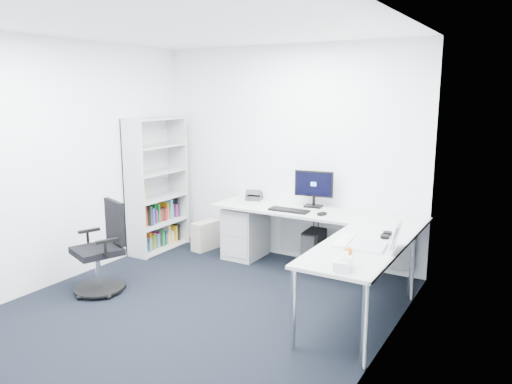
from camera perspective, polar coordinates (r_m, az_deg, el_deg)
The scene contains 21 objects.
ground at distance 5.02m, azimuth -7.76°, elevation -13.75°, with size 4.20×4.20×0.00m, color black.
ceiling at distance 4.59m, azimuth -8.70°, elevation 18.47°, with size 4.20×4.20×0.00m, color white.
wall_back at distance 6.38m, azimuth 3.60°, elevation 4.39°, with size 3.60×0.02×2.70m, color white.
wall_left at distance 5.90m, azimuth -22.09°, elevation 3.00°, with size 0.02×4.20×2.70m, color white.
wall_right at distance 3.79m, azimuth 13.70°, elevation -0.74°, with size 0.02×4.20×2.70m, color white.
l_desk at distance 5.73m, azimuth 5.25°, elevation -6.46°, with size 2.54×1.42×0.74m, color #B6B8B8, non-canonical shape.
drawer_pedestal at distance 6.52m, azimuth -1.23°, elevation -4.59°, with size 0.43×0.54×0.66m, color #B6B8B8.
bookshelf at distance 6.82m, azimuth -11.27°, elevation 0.80°, with size 0.35×0.90×1.80m, color #B3B5B5, non-canonical shape.
task_chair at distance 5.59m, azimuth -17.75°, elevation -6.16°, with size 0.55×0.55×0.98m, color black, non-canonical shape.
black_pc_tower at distance 6.26m, azimuth 6.81°, elevation -6.31°, with size 0.21×0.47×0.46m, color black.
beige_pc_tower at distance 6.89m, azimuth -5.74°, elevation -4.95°, with size 0.18×0.41×0.39m, color #BAB09E.
power_strip at distance 6.24m, azimuth 11.38°, elevation -8.57°, with size 0.32×0.05×0.04m, color white.
monitor at distance 6.09m, azimuth 6.60°, elevation 0.39°, with size 0.48×0.15×0.46m, color black, non-canonical shape.
black_keyboard at distance 5.89m, azimuth 3.78°, elevation -2.09°, with size 0.48×0.17×0.02m, color black.
mouse at distance 5.73m, azimuth 7.55°, elevation -2.50°, with size 0.06×0.10×0.03m, color black.
desk_phone at distance 6.49m, azimuth -0.21°, elevation -0.31°, with size 0.19×0.19×0.13m, color #2D2C2F, non-canonical shape.
laptop at distance 4.62m, azimuth 13.04°, elevation -4.59°, with size 0.38×0.37×0.27m, color white, non-canonical shape.
white_keyboard at distance 4.80m, azimuth 10.01°, elevation -5.44°, with size 0.13×0.44×0.01m, color white.
headphones at distance 5.02m, azimuth 14.67°, elevation -4.64°, with size 0.13×0.21×0.05m, color black, non-canonical shape.
orange_fruit at distance 4.37m, azimuth 10.48°, elevation -6.70°, with size 0.08×0.08×0.08m, color orange.
tissue_box at distance 4.07m, azimuth 9.93°, elevation -8.09°, with size 0.11×0.22×0.08m, color white.
Camera 1 is at (2.84, -3.56, 2.12)m, focal length 35.00 mm.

